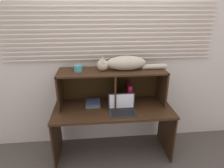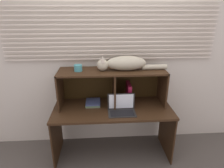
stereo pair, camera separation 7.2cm
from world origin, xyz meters
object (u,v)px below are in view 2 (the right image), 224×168
(cat, at_px, (124,64))
(laptop, at_px, (122,108))
(binder_upright, at_px, (128,94))
(book_stack, at_px, (93,103))
(small_basket, at_px, (78,68))

(cat, bearing_deg, laptop, -102.08)
(laptop, distance_m, binder_upright, 0.27)
(cat, xyz_separation_m, book_stack, (-0.41, -0.00, -0.53))
(laptop, bearing_deg, book_stack, 147.69)
(laptop, bearing_deg, binder_upright, 63.46)
(binder_upright, xyz_separation_m, small_basket, (-0.64, 0.00, 0.37))
(cat, distance_m, binder_upright, 0.42)
(book_stack, distance_m, small_basket, 0.51)
(laptop, height_order, small_basket, small_basket)
(binder_upright, relative_size, small_basket, 2.90)
(book_stack, xyz_separation_m, small_basket, (-0.17, 0.00, 0.49))
(binder_upright, height_order, book_stack, binder_upright)
(laptop, relative_size, book_stack, 1.52)
(cat, relative_size, small_basket, 8.97)
(binder_upright, height_order, small_basket, small_basket)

